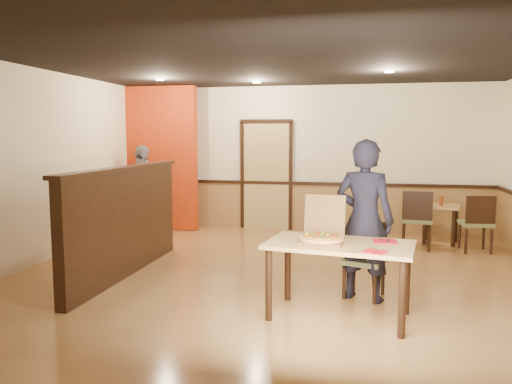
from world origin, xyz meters
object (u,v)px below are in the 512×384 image
at_px(condiment, 441,201).
at_px(side_chair_right, 477,221).
at_px(diner_chair, 366,256).
at_px(side_chair_left, 417,217).
at_px(pizza_box, 322,236).
at_px(passerby, 142,189).
at_px(diner, 364,220).
at_px(side_table, 441,215).
at_px(main_table, 340,253).

bearing_deg(condiment, side_chair_right, -49.08).
xyz_separation_m(diner_chair, side_chair_left, (0.82, 2.55, 0.06)).
height_order(diner_chair, pizza_box, pizza_box).
bearing_deg(passerby, diner, -125.38).
bearing_deg(side_chair_right, passerby, -8.34).
bearing_deg(side_table, main_table, -111.43).
bearing_deg(side_chair_left, side_chair_right, -174.23).
bearing_deg(side_table, side_chair_right, -53.61).
relative_size(side_table, condiment, 4.62).
distance_m(main_table, diner, 0.71).
bearing_deg(side_table, pizza_box, -113.82).
xyz_separation_m(side_chair_left, side_chair_right, (0.91, 0.00, -0.03)).
relative_size(diner_chair, side_table, 1.15).
height_order(diner_chair, condiment, diner_chair).
height_order(diner_chair, side_table, diner_chair).
distance_m(passerby, pizza_box, 5.18).
bearing_deg(pizza_box, side_table, 69.60).
xyz_separation_m(side_chair_left, pizza_box, (-1.27, -3.29, 0.30)).
bearing_deg(diner_chair, side_chair_right, 72.83).
bearing_deg(side_chair_left, passerby, 1.26).
bearing_deg(diner, side_chair_right, -105.48).
relative_size(diner_chair, condiment, 5.29).
height_order(main_table, diner, diner).
distance_m(diner, condiment, 3.49).
relative_size(main_table, pizza_box, 2.93).
bearing_deg(condiment, side_chair_left, -128.65).
distance_m(main_table, side_chair_right, 3.88).
bearing_deg(passerby, condiment, -86.58).
xyz_separation_m(pizza_box, condiment, (1.71, 3.84, -0.09)).
relative_size(side_chair_right, passerby, 0.55).
distance_m(side_chair_left, pizza_box, 3.54).
bearing_deg(side_chair_left, diner_chair, 77.77).
height_order(main_table, side_chair_right, side_chair_right).
distance_m(side_chair_left, passerby, 4.96).
bearing_deg(condiment, diner, -111.66).
distance_m(main_table, condiment, 4.16).
relative_size(main_table, diner, 0.85).
xyz_separation_m(side_chair_left, passerby, (-4.93, 0.37, 0.30)).
distance_m(diner_chair, side_chair_left, 2.68).
distance_m(main_table, passerby, 5.33).
height_order(main_table, side_chair_left, side_chair_left).
bearing_deg(pizza_box, main_table, -3.58).
relative_size(side_chair_left, side_table, 1.30).
bearing_deg(passerby, side_chair_right, -92.08).
height_order(side_chair_right, passerby, passerby).
relative_size(side_chair_right, pizza_box, 1.75).
xyz_separation_m(main_table, pizza_box, (-0.18, 0.02, 0.17)).
bearing_deg(main_table, diner_chair, 78.61).
distance_m(side_chair_left, side_table, 0.77).
bearing_deg(pizza_box, diner, 58.24).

